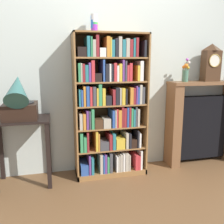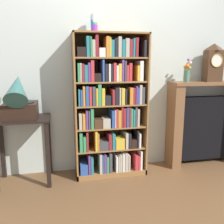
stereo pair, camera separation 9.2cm
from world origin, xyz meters
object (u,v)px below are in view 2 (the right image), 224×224
Objects in this scene: bookshelf at (110,109)px; fireplace_mantel at (203,124)px; gramophone at (19,100)px; side_table_left at (23,136)px; mantel_clock at (213,63)px; flower_vase at (187,73)px; cup_stack at (94,24)px.

fireplace_mantel is (1.27, 0.07, -0.26)m from bookshelf.
fireplace_mantel is (2.25, 0.16, -0.41)m from gramophone.
side_table_left is 0.68× the size of fireplace_mantel.
gramophone is 2.34m from mantel_clock.
flower_vase is (1.95, 0.13, 0.25)m from gramophone.
bookshelf is 3.08× the size of gramophone.
cup_stack is 0.42× the size of mantel_clock.
cup_stack is at bearing 160.15° from bookshelf.
fireplace_mantel is 2.33× the size of mantel_clock.
flower_vase is (-0.35, -0.00, -0.12)m from mantel_clock.
cup_stack reaches higher than fireplace_mantel.
side_table_left is (-0.82, -0.09, -1.20)m from cup_stack.
side_table_left is at bearing 90.00° from gramophone.
fireplace_mantel is (1.43, 0.01, -1.21)m from cup_stack.
side_table_left is at bearing -178.31° from bookshelf.
mantel_clock reaches higher than fireplace_mantel.
fireplace_mantel is 0.73m from flower_vase.
gramophone is at bearing -176.22° from flower_vase.
bookshelf is 1.51× the size of fireplace_mantel.
gramophone is at bearing -176.04° from fireplace_mantel.
bookshelf is 8.44× the size of cup_stack.
cup_stack reaches higher than side_table_left.
bookshelf is 2.22× the size of side_table_left.
flower_vase is (1.14, -0.02, -0.54)m from cup_stack.
mantel_clock is at bearing 3.29° from gramophone.
cup_stack reaches higher than gramophone.
side_table_left is 2.25m from fireplace_mantel.
mantel_clock reaches higher than gramophone.
flower_vase is at bearing -179.44° from mantel_clock.
cup_stack is 1.15m from gramophone.
fireplace_mantel is at bearing 3.96° from gramophone.
gramophone is 1.14× the size of mantel_clock.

